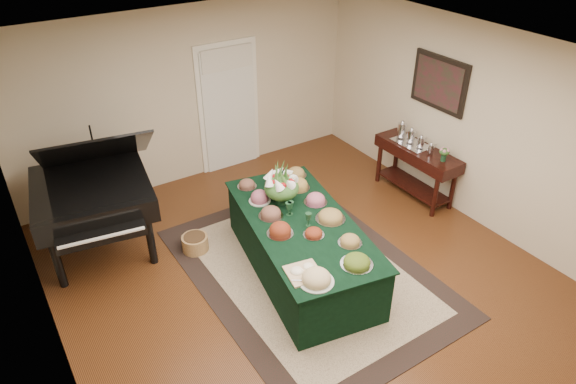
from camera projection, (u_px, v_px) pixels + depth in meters
ground at (301, 274)px, 6.37m from camera, size 6.00×6.00×0.00m
area_rug at (306, 271)px, 6.41m from camera, size 2.56×3.58×0.01m
kitchen_doorway at (229, 108)px, 8.22m from camera, size 1.05×0.07×2.10m
buffet_table at (301, 246)px, 6.25m from camera, size 1.58×2.62×0.74m
food_platters at (301, 215)px, 6.09m from camera, size 1.33×2.30×0.12m
cutting_board at (303, 270)px, 5.27m from camera, size 0.40×0.40×0.10m
green_goblets at (296, 212)px, 6.07m from camera, size 0.15×0.39×0.18m
floral_centerpiece at (282, 184)px, 6.27m from camera, size 0.45×0.45×0.45m
grand_piano at (93, 192)px, 6.38m from camera, size 1.71×1.86×1.72m
wicker_basket at (195, 243)px, 6.73m from camera, size 0.34×0.34×0.22m
mahogany_sideboard at (417, 159)px, 7.63m from camera, size 0.45×1.40×0.80m
tea_service at (413, 138)px, 7.57m from camera, size 0.34×0.74×0.30m
pink_bouquet at (444, 152)px, 7.13m from camera, size 0.16×0.16×0.21m
wall_painting at (439, 83)px, 7.14m from camera, size 0.05×0.95×0.75m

